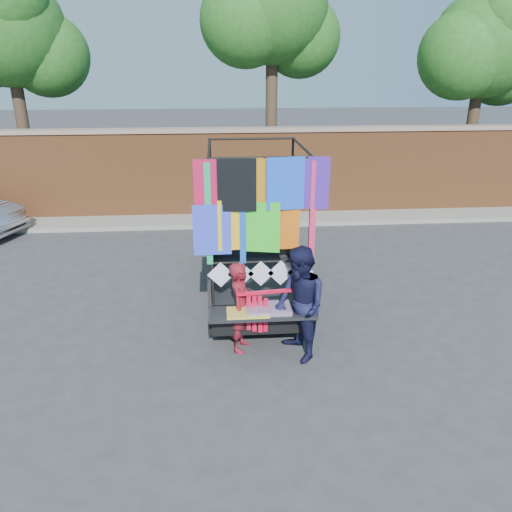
{
  "coord_description": "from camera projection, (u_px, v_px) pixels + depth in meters",
  "views": [
    {
      "loc": [
        -0.74,
        -7.67,
        4.36
      ],
      "look_at": [
        -0.15,
        -0.22,
        1.45
      ],
      "focal_mm": 35.0,
      "sensor_mm": 36.0,
      "label": 1
    }
  ],
  "objects": [
    {
      "name": "woman",
      "position": [
        241.0,
        307.0,
        7.88
      ],
      "size": [
        0.51,
        0.63,
        1.5
      ],
      "primitive_type": "imported",
      "rotation": [
        0.0,
        0.0,
        1.26
      ],
      "color": "maroon",
      "rests_on": "ground"
    },
    {
      "name": "streamer_bundle",
      "position": [
        263.0,
        305.0,
        7.7
      ],
      "size": [
        1.05,
        0.16,
        0.72
      ],
      "color": "red",
      "rests_on": "ground"
    },
    {
      "name": "tree_right",
      "position": [
        486.0,
        48.0,
        15.14
      ],
      "size": [
        4.2,
        3.3,
        6.62
      ],
      "color": "#38281C",
      "rests_on": "ground"
    },
    {
      "name": "curb",
      "position": [
        243.0,
        220.0,
        14.59
      ],
      "size": [
        30.0,
        1.2,
        0.12
      ],
      "primitive_type": "cube",
      "color": "gray",
      "rests_on": "ground"
    },
    {
      "name": "pickup_truck",
      "position": [
        250.0,
        249.0,
        10.24
      ],
      "size": [
        1.96,
        4.92,
        3.1
      ],
      "color": "black",
      "rests_on": "ground"
    },
    {
      "name": "ground",
      "position": [
        263.0,
        328.0,
        8.76
      ],
      "size": [
        90.0,
        90.0,
        0.0
      ],
      "primitive_type": "plane",
      "color": "#38383A",
      "rests_on": "ground"
    },
    {
      "name": "man",
      "position": [
        300.0,
        305.0,
        7.59
      ],
      "size": [
        0.92,
        1.05,
        1.83
      ],
      "primitive_type": "imported",
      "rotation": [
        0.0,
        0.0,
        -1.28
      ],
      "color": "#161637",
      "rests_on": "ground"
    },
    {
      "name": "brick_wall",
      "position": [
        242.0,
        172.0,
        14.78
      ],
      "size": [
        30.0,
        0.45,
        2.61
      ],
      "color": "#96532B",
      "rests_on": "ground"
    },
    {
      "name": "tree_mid",
      "position": [
        273.0,
        12.0,
        14.31
      ],
      "size": [
        4.2,
        3.3,
        7.73
      ],
      "color": "#38281C",
      "rests_on": "ground"
    },
    {
      "name": "tree_left",
      "position": [
        7.0,
        33.0,
        13.97
      ],
      "size": [
        4.2,
        3.3,
        7.05
      ],
      "color": "#38281C",
      "rests_on": "ground"
    }
  ]
}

